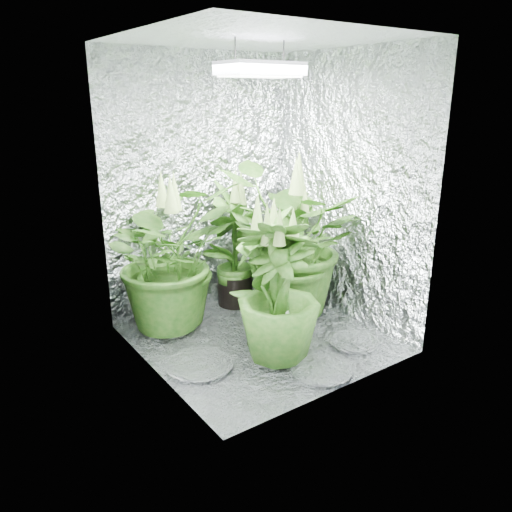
{
  "coord_description": "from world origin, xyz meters",
  "views": [
    {
      "loc": [
        -1.89,
        -2.64,
        1.68
      ],
      "look_at": [
        -0.03,
        0.0,
        0.63
      ],
      "focal_mm": 35.0,
      "sensor_mm": 36.0,
      "label": 1
    }
  ],
  "objects": [
    {
      "name": "plant_b",
      "position": [
        0.2,
        0.63,
        0.51
      ],
      "size": [
        0.74,
        0.74,
        1.11
      ],
      "rotation": [
        0.0,
        0.0,
        0.6
      ],
      "color": "black",
      "rests_on": "ground"
    },
    {
      "name": "plant_d",
      "position": [
        -0.07,
        -0.31,
        0.49
      ],
      "size": [
        0.75,
        0.75,
        1.04
      ],
      "rotation": [
        0.0,
        0.0,
        2.45
      ],
      "color": "black",
      "rests_on": "ground"
    },
    {
      "name": "plant_f",
      "position": [
        -0.01,
        -0.08,
        0.49
      ],
      "size": [
        0.72,
        0.72,
        1.06
      ],
      "rotation": [
        0.0,
        0.0,
        4.02
      ],
      "color": "black",
      "rests_on": "ground"
    },
    {
      "name": "ceiling",
      "position": [
        0.0,
        0.0,
        2.0
      ],
      "size": [
        1.6,
        1.6,
        0.01
      ],
      "primitive_type": "cube",
      "color": "white",
      "rests_on": "walls"
    },
    {
      "name": "circulation_fan",
      "position": [
        0.6,
        0.28,
        0.15
      ],
      "size": [
        0.14,
        0.31,
        0.36
      ],
      "rotation": [
        0.0,
        0.0,
        -0.04
      ],
      "color": "black",
      "rests_on": "ground"
    },
    {
      "name": "ground",
      "position": [
        0.0,
        0.0,
        0.0
      ],
      "size": [
        1.6,
        1.6,
        0.0
      ],
      "primitive_type": "plane",
      "color": "white",
      "rests_on": "ground"
    },
    {
      "name": "plant_label",
      "position": [
        -0.01,
        -0.33,
        0.3
      ],
      "size": [
        0.05,
        0.04,
        0.07
      ],
      "primitive_type": "cube",
      "rotation": [
        -0.21,
        0.0,
        0.43
      ],
      "color": "white",
      "rests_on": "plant_d"
    },
    {
      "name": "plant_a",
      "position": [
        -0.44,
        0.53,
        0.56
      ],
      "size": [
        1.08,
        1.08,
        1.19
      ],
      "rotation": [
        0.0,
        0.0,
        0.12
      ],
      "color": "black",
      "rests_on": "ground"
    },
    {
      "name": "plant_e",
      "position": [
        0.41,
        0.13,
        0.61
      ],
      "size": [
        1.41,
        1.41,
        1.27
      ],
      "rotation": [
        0.0,
        0.0,
        3.6
      ],
      "color": "black",
      "rests_on": "ground"
    },
    {
      "name": "grow_lamp",
      "position": [
        0.0,
        0.0,
        1.83
      ],
      "size": [
        0.5,
        0.3,
        0.22
      ],
      "color": "gray",
      "rests_on": "ceiling"
    },
    {
      "name": "plant_c",
      "position": [
        0.64,
        0.49,
        0.45
      ],
      "size": [
        0.64,
        0.64,
        0.99
      ],
      "rotation": [
        0.0,
        0.0,
        1.21
      ],
      "color": "black",
      "rests_on": "ground"
    },
    {
      "name": "walls",
      "position": [
        0.0,
        0.0,
        1.0
      ],
      "size": [
        1.62,
        1.62,
        2.0
      ],
      "color": "white",
      "rests_on": "ground"
    }
  ]
}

